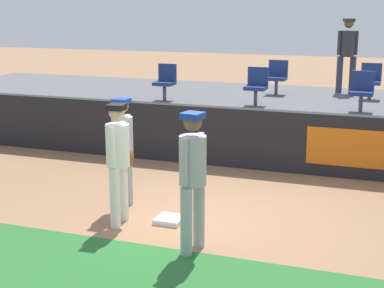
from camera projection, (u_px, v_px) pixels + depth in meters
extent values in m
plane|color=#936B4C|center=(185.00, 221.00, 9.01)|extent=(60.00, 60.00, 0.00)
cube|color=white|center=(170.00, 220.00, 8.96)|extent=(0.40, 0.40, 0.08)
cylinder|color=white|center=(123.00, 192.00, 8.98)|extent=(0.15, 0.15, 0.90)
cylinder|color=white|center=(115.00, 198.00, 8.67)|extent=(0.15, 0.15, 0.90)
cylinder|color=white|center=(118.00, 145.00, 8.65)|extent=(0.37, 0.37, 0.63)
sphere|color=tan|center=(117.00, 112.00, 8.54)|extent=(0.23, 0.23, 0.23)
cube|color=black|center=(116.00, 107.00, 8.52)|extent=(0.27, 0.27, 0.08)
cylinder|color=white|center=(123.00, 141.00, 8.84)|extent=(0.09, 0.09, 0.59)
cylinder|color=white|center=(112.00, 147.00, 8.45)|extent=(0.09, 0.09, 0.59)
ellipsoid|color=brown|center=(130.00, 158.00, 8.88)|extent=(0.14, 0.21, 0.28)
cylinder|color=#9EA3AD|center=(199.00, 214.00, 7.98)|extent=(0.16, 0.16, 0.93)
cylinder|color=#9EA3AD|center=(186.00, 222.00, 7.70)|extent=(0.16, 0.16, 0.93)
cylinder|color=#9EA3AD|center=(193.00, 160.00, 7.66)|extent=(0.41, 0.41, 0.65)
sphere|color=brown|center=(193.00, 122.00, 7.54)|extent=(0.24, 0.24, 0.24)
cube|color=#193899|center=(193.00, 116.00, 7.52)|extent=(0.29, 0.29, 0.08)
cylinder|color=#9EA3AD|center=(201.00, 155.00, 7.84)|extent=(0.09, 0.09, 0.61)
cylinder|color=#9EA3AD|center=(184.00, 163.00, 7.47)|extent=(0.09, 0.09, 0.61)
cylinder|color=#9EA3AD|center=(128.00, 179.00, 9.67)|extent=(0.15, 0.15, 0.88)
cylinder|color=#9EA3AD|center=(119.00, 184.00, 9.38)|extent=(0.15, 0.15, 0.88)
cylinder|color=#9EA3AD|center=(122.00, 136.00, 9.35)|extent=(0.35, 0.35, 0.62)
sphere|color=#8C6647|center=(121.00, 106.00, 9.24)|extent=(0.23, 0.23, 0.23)
cube|color=#193899|center=(121.00, 101.00, 9.22)|extent=(0.25, 0.25, 0.08)
cylinder|color=#9EA3AD|center=(128.00, 132.00, 9.54)|extent=(0.09, 0.09, 0.58)
cylinder|color=#9EA3AD|center=(116.00, 137.00, 9.16)|extent=(0.09, 0.09, 0.58)
cube|color=black|center=(242.00, 138.00, 11.87)|extent=(18.00, 0.24, 1.20)
cube|color=orange|center=(347.00, 148.00, 11.07)|extent=(1.50, 0.02, 0.72)
cube|color=#59595E|center=(270.00, 119.00, 14.24)|extent=(18.00, 4.80, 1.03)
cylinder|color=#4C4C51|center=(276.00, 87.00, 14.62)|extent=(0.08, 0.08, 0.40)
cube|color=navy|center=(276.00, 79.00, 14.57)|extent=(0.48, 0.44, 0.08)
cube|color=navy|center=(278.00, 68.00, 14.69)|extent=(0.48, 0.06, 0.40)
cylinder|color=#4C4C51|center=(370.00, 91.00, 13.88)|extent=(0.08, 0.08, 0.40)
cube|color=navy|center=(370.00, 83.00, 13.83)|extent=(0.47, 0.44, 0.08)
cube|color=navy|center=(371.00, 71.00, 13.95)|extent=(0.47, 0.06, 0.40)
cylinder|color=#4C4C51|center=(165.00, 92.00, 13.72)|extent=(0.08, 0.08, 0.40)
cube|color=navy|center=(164.00, 83.00, 13.67)|extent=(0.44, 0.44, 0.08)
cube|color=navy|center=(167.00, 72.00, 13.79)|extent=(0.44, 0.06, 0.40)
cylinder|color=#4C4C51|center=(255.00, 97.00, 13.00)|extent=(0.08, 0.08, 0.40)
cube|color=navy|center=(256.00, 88.00, 12.95)|extent=(0.46, 0.44, 0.08)
cube|color=navy|center=(258.00, 76.00, 13.07)|extent=(0.46, 0.06, 0.40)
cylinder|color=#4C4C51|center=(361.00, 103.00, 12.25)|extent=(0.08, 0.08, 0.40)
cube|color=navy|center=(361.00, 93.00, 12.21)|extent=(0.48, 0.44, 0.08)
cube|color=navy|center=(363.00, 80.00, 12.33)|extent=(0.48, 0.06, 0.40)
cylinder|color=#33384C|center=(352.00, 75.00, 14.94)|extent=(0.15, 0.15, 0.91)
cylinder|color=#33384C|center=(339.00, 75.00, 14.94)|extent=(0.15, 0.15, 0.91)
cylinder|color=#333338|center=(348.00, 44.00, 14.76)|extent=(0.45, 0.45, 0.64)
sphere|color=brown|center=(349.00, 23.00, 14.64)|extent=(0.24, 0.24, 0.24)
cube|color=#333338|center=(349.00, 20.00, 14.63)|extent=(0.32, 0.32, 0.08)
cylinder|color=#333338|center=(356.00, 43.00, 14.76)|extent=(0.09, 0.09, 0.60)
cylinder|color=#333338|center=(339.00, 43.00, 14.75)|extent=(0.09, 0.09, 0.60)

